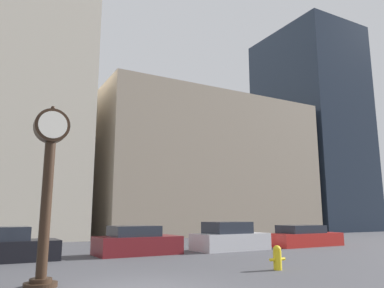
# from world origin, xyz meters

# --- Properties ---
(building_storefront_row) EXTENTS (21.37, 12.00, 13.04)m
(building_storefront_row) POSITION_xyz_m (15.42, 24.00, 6.52)
(building_storefront_row) COLOR gray
(building_storefront_row) RESTS_ON ground_plane
(building_glass_modern) EXTENTS (9.17, 12.00, 24.56)m
(building_glass_modern) POSITION_xyz_m (31.50, 24.00, 12.28)
(building_glass_modern) COLOR #1E2838
(building_glass_modern) RESTS_ON ground_plane
(street_clock) EXTENTS (0.92, 0.84, 4.79)m
(street_clock) POSITION_xyz_m (-2.01, 1.78, 2.79)
(street_clock) COLOR black
(street_clock) RESTS_ON ground_plane
(car_black) EXTENTS (4.28, 1.87, 1.35)m
(car_black) POSITION_xyz_m (-2.75, 8.13, 0.57)
(car_black) COLOR black
(car_black) RESTS_ON ground_plane
(car_maroon) EXTENTS (3.90, 2.02, 1.31)m
(car_maroon) POSITION_xyz_m (2.94, 8.08, 0.56)
(car_maroon) COLOR maroon
(car_maroon) RESTS_ON ground_plane
(car_silver) EXTENTS (4.06, 2.12, 1.45)m
(car_silver) POSITION_xyz_m (8.00, 7.85, 0.61)
(car_silver) COLOR #BCBCC1
(car_silver) RESTS_ON ground_plane
(car_red) EXTENTS (4.74, 2.00, 1.21)m
(car_red) POSITION_xyz_m (13.30, 7.88, 0.52)
(car_red) COLOR red
(car_red) RESTS_ON ground_plane
(fire_hydrant_near) EXTENTS (0.64, 0.28, 0.80)m
(fire_hydrant_near) POSITION_xyz_m (5.35, 1.19, 0.41)
(fire_hydrant_near) COLOR yellow
(fire_hydrant_near) RESTS_ON ground_plane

